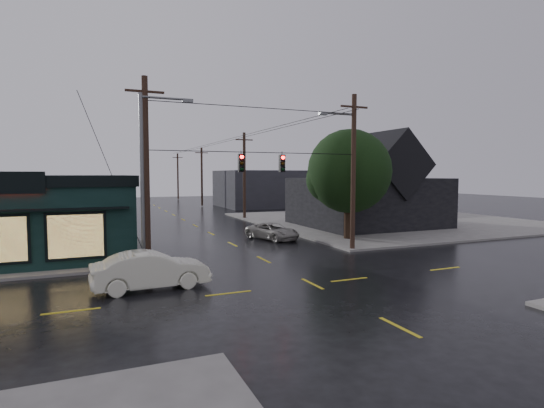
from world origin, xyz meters
name	(u,v)px	position (x,y,z in m)	size (l,w,h in m)	color
ground_plane	(312,284)	(0.00, 0.00, 0.00)	(160.00, 160.00, 0.00)	black
sidewalk_ne	(388,220)	(20.00, 20.00, 0.07)	(28.00, 28.00, 0.15)	slate
ne_building	(366,180)	(15.00, 17.00, 4.47)	(12.60, 11.60, 8.75)	black
corner_tree	(349,171)	(8.69, 10.33, 5.23)	(6.33, 6.33, 8.26)	black
utility_pole_nw	(148,267)	(-6.50, 6.50, 0.00)	(2.00, 0.32, 10.15)	black
utility_pole_ne	(352,251)	(6.50, 6.50, 0.00)	(2.00, 0.32, 10.15)	black
utility_pole_far_a	(245,219)	(6.50, 28.00, 0.00)	(2.00, 0.32, 9.65)	black
utility_pole_far_b	(202,207)	(6.50, 48.00, 0.00)	(2.00, 0.32, 9.15)	black
utility_pole_far_c	(178,200)	(6.50, 68.00, 0.00)	(2.00, 0.32, 9.15)	black
span_signal_assembly	(262,163)	(0.10, 6.50, 5.70)	(13.00, 0.48, 1.23)	black
streetlight_nw	(144,271)	(-6.80, 5.80, 0.00)	(5.40, 0.30, 9.15)	#5C5F61
streetlight_ne	(353,248)	(7.00, 7.20, 0.00)	(5.40, 0.30, 9.15)	#5C5F61
bg_building_west	(49,198)	(-14.00, 40.00, 2.20)	(12.00, 10.00, 4.40)	#40332F
bg_building_east	(266,188)	(16.00, 45.00, 2.80)	(14.00, 12.00, 5.60)	#26272B
sedan_cream	(151,270)	(-6.90, 2.02, 0.82)	(1.74, 5.00, 1.65)	silver
suv_silver	(273,231)	(3.52, 12.93, 0.64)	(2.11, 4.58, 1.27)	gray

